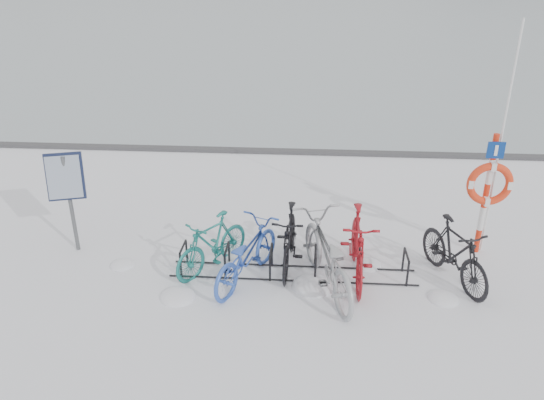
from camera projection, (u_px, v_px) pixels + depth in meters
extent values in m
plane|color=white|center=(293.00, 274.00, 8.68)|extent=(900.00, 900.00, 0.00)
cube|color=#3F3F42|center=(301.00, 152.00, 14.01)|extent=(400.00, 0.25, 0.10)
cylinder|color=black|center=(181.00, 265.00, 8.51)|extent=(0.04, 0.04, 0.44)
cylinder|color=black|center=(187.00, 252.00, 8.91)|extent=(0.04, 0.04, 0.44)
cylinder|color=black|center=(183.00, 247.00, 8.62)|extent=(0.04, 0.44, 0.04)
cylinder|color=black|center=(225.00, 267.00, 8.46)|extent=(0.04, 0.04, 0.44)
cylinder|color=black|center=(229.00, 253.00, 8.86)|extent=(0.04, 0.04, 0.44)
cylinder|color=black|center=(227.00, 248.00, 8.57)|extent=(0.04, 0.44, 0.04)
cylinder|color=black|center=(270.00, 269.00, 8.41)|extent=(0.04, 0.04, 0.44)
cylinder|color=black|center=(272.00, 255.00, 8.81)|extent=(0.04, 0.04, 0.44)
cylinder|color=black|center=(271.00, 250.00, 8.52)|extent=(0.04, 0.44, 0.04)
cylinder|color=black|center=(315.00, 271.00, 8.37)|extent=(0.04, 0.04, 0.44)
cylinder|color=black|center=(315.00, 256.00, 8.77)|extent=(0.04, 0.04, 0.44)
cylinder|color=black|center=(316.00, 252.00, 8.48)|extent=(0.04, 0.44, 0.04)
cylinder|color=black|center=(361.00, 272.00, 8.32)|extent=(0.04, 0.04, 0.44)
cylinder|color=black|center=(359.00, 258.00, 8.72)|extent=(0.04, 0.04, 0.44)
cylinder|color=black|center=(361.00, 253.00, 8.43)|extent=(0.04, 0.44, 0.04)
cylinder|color=black|center=(408.00, 274.00, 8.27)|extent=(0.04, 0.04, 0.44)
cylinder|color=black|center=(403.00, 260.00, 8.67)|extent=(0.04, 0.04, 0.44)
cylinder|color=black|center=(407.00, 255.00, 8.38)|extent=(0.04, 0.44, 0.04)
cylinder|color=black|center=(292.00, 280.00, 8.47)|extent=(4.00, 0.03, 0.03)
cylinder|color=black|center=(293.00, 266.00, 8.87)|extent=(4.00, 0.03, 0.03)
cylinder|color=#595B5E|center=(71.00, 205.00, 9.06)|extent=(0.07, 0.07, 1.75)
cube|color=black|center=(65.00, 176.00, 8.81)|extent=(0.64, 0.39, 0.79)
cube|color=#8C99AD|center=(64.00, 177.00, 8.78)|extent=(0.57, 0.31, 0.71)
cylinder|color=red|center=(477.00, 240.00, 9.27)|extent=(0.10, 0.10, 0.43)
cylinder|color=silver|center=(481.00, 218.00, 9.10)|extent=(0.10, 0.10, 0.43)
cylinder|color=red|center=(486.00, 195.00, 8.92)|extent=(0.10, 0.10, 0.43)
cylinder|color=silver|center=(490.00, 172.00, 8.74)|extent=(0.10, 0.10, 0.43)
cylinder|color=red|center=(495.00, 147.00, 8.56)|extent=(0.10, 0.10, 0.43)
torus|color=red|center=(490.00, 184.00, 8.73)|extent=(0.75, 0.13, 0.75)
cube|color=navy|center=(496.00, 150.00, 8.50)|extent=(0.27, 0.03, 0.27)
cylinder|color=silver|center=(500.00, 145.00, 8.59)|extent=(0.04, 0.04, 3.92)
imported|color=#1A706A|center=(212.00, 242.00, 8.68)|extent=(1.29, 1.58, 0.97)
imported|color=#3056B9|center=(246.00, 252.00, 8.36)|extent=(1.34, 1.97, 0.98)
imported|color=black|center=(289.00, 237.00, 8.75)|extent=(0.60, 1.77, 1.05)
imported|color=#989A9F|center=(327.00, 254.00, 8.11)|extent=(1.40, 2.37, 1.18)
imported|color=maroon|center=(357.00, 244.00, 8.42)|extent=(0.56, 1.93, 1.16)
imported|color=black|center=(455.00, 251.00, 8.33)|extent=(1.10, 1.80, 1.04)
ellipsoid|color=white|center=(122.00, 265.00, 8.94)|extent=(0.41, 0.41, 0.15)
ellipsoid|color=white|center=(474.00, 284.00, 8.41)|extent=(0.39, 0.39, 0.14)
ellipsoid|color=white|center=(334.00, 251.00, 9.38)|extent=(0.31, 0.31, 0.11)
ellipsoid|color=white|center=(232.00, 261.00, 9.04)|extent=(0.45, 0.45, 0.16)
ellipsoid|color=white|center=(178.00, 297.00, 8.09)|extent=(0.55, 0.55, 0.19)
ellipsoid|color=white|center=(312.00, 286.00, 8.35)|extent=(0.67, 0.67, 0.23)
ellipsoid|color=white|center=(367.00, 265.00, 8.94)|extent=(0.48, 0.48, 0.17)
ellipsoid|color=white|center=(443.00, 299.00, 8.05)|extent=(0.47, 0.47, 0.16)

